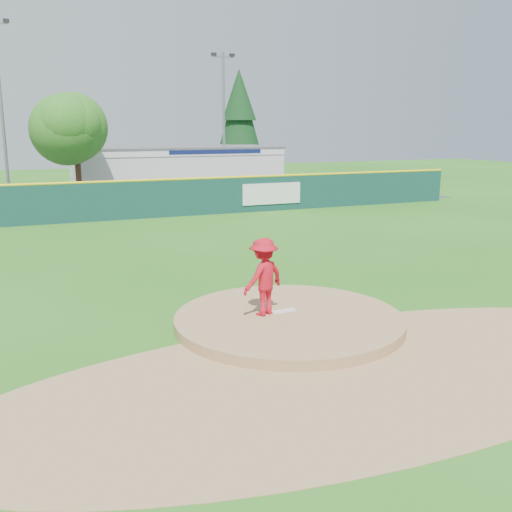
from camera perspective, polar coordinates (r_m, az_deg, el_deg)
name	(u,v)px	position (r m, az deg, el deg)	size (l,w,h in m)	color
ground	(289,325)	(13.85, 3.29, -6.92)	(120.00, 120.00, 0.00)	#286B19
pitchers_mound	(289,325)	(13.85, 3.29, -6.92)	(5.50, 5.50, 0.50)	#9E774C
pitching_rubber	(283,311)	(14.02, 2.75, -5.51)	(0.60, 0.15, 0.04)	white
infield_dirt_arc	(358,373)	(11.44, 10.13, -11.43)	(15.40, 15.40, 0.01)	#9E774C
parking_lot	(108,200)	(39.38, -14.57, 5.47)	(44.00, 16.00, 0.02)	#38383A
pitcher	(263,277)	(13.57, 0.76, -2.09)	(1.21, 0.69, 1.87)	red
van	(211,197)	(34.22, -4.54, 5.90)	(2.11, 4.57, 1.27)	silver
pool_building_grp	(175,168)	(45.34, -8.11, 8.74)	(15.20, 8.20, 3.31)	silver
fence_banners	(120,201)	(30.24, -13.47, 5.37)	(20.84, 0.04, 1.20)	#59170C
outfield_fence	(135,198)	(30.45, -12.03, 5.66)	(40.00, 0.14, 2.07)	#123B36
deciduous_tree	(75,130)	(36.87, -17.61, 11.92)	(5.60, 5.60, 7.36)	#382314
conifer_tree	(239,118)	(51.27, -1.69, 13.62)	(4.40, 4.40, 9.50)	#382314
light_pole_left	(1,105)	(38.69, -24.14, 13.65)	(1.75, 0.25, 11.00)	gray
light_pole_right	(224,116)	(43.31, -3.25, 13.80)	(1.75, 0.25, 10.00)	gray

